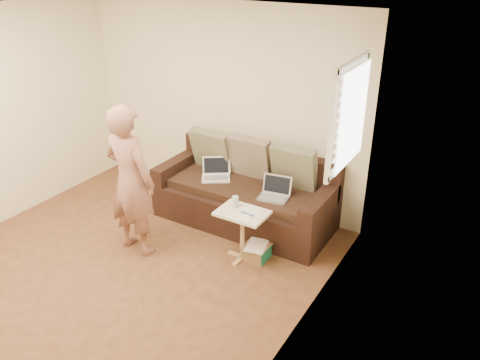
{
  "coord_description": "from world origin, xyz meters",
  "views": [
    {
      "loc": [
        3.29,
        -2.75,
        3.13
      ],
      "look_at": [
        0.8,
        1.4,
        0.78
      ],
      "focal_mm": 35.69,
      "sensor_mm": 36.0,
      "label": 1
    }
  ],
  "objects_px": {
    "drinking_glass": "(235,202)",
    "striped_box": "(256,252)",
    "person": "(130,181)",
    "side_table": "(242,235)",
    "laptop_silver": "(273,199)",
    "sofa": "(244,191)",
    "laptop_white": "(216,179)"
  },
  "relations": [
    {
      "from": "sofa",
      "to": "striped_box",
      "type": "relative_size",
      "value": 7.94
    },
    {
      "from": "laptop_silver",
      "to": "person",
      "type": "bearing_deg",
      "value": -149.81
    },
    {
      "from": "laptop_silver",
      "to": "side_table",
      "type": "xyz_separation_m",
      "value": [
        -0.09,
        -0.54,
        -0.22
      ]
    },
    {
      "from": "drinking_glass",
      "to": "striped_box",
      "type": "relative_size",
      "value": 0.43
    },
    {
      "from": "laptop_silver",
      "to": "drinking_glass",
      "type": "relative_size",
      "value": 2.88
    },
    {
      "from": "drinking_glass",
      "to": "striped_box",
      "type": "xyz_separation_m",
      "value": [
        0.27,
        0.01,
        -0.57
      ]
    },
    {
      "from": "sofa",
      "to": "drinking_glass",
      "type": "relative_size",
      "value": 18.33
    },
    {
      "from": "laptop_white",
      "to": "striped_box",
      "type": "xyz_separation_m",
      "value": [
        0.92,
        -0.58,
        -0.43
      ]
    },
    {
      "from": "drinking_glass",
      "to": "laptop_silver",
      "type": "bearing_deg",
      "value": 66.07
    },
    {
      "from": "side_table",
      "to": "sofa",
      "type": "bearing_deg",
      "value": 118.85
    },
    {
      "from": "sofa",
      "to": "person",
      "type": "relative_size",
      "value": 1.27
    },
    {
      "from": "laptop_silver",
      "to": "drinking_glass",
      "type": "bearing_deg",
      "value": -122.92
    },
    {
      "from": "laptop_silver",
      "to": "sofa",
      "type": "bearing_deg",
      "value": 152.5
    },
    {
      "from": "laptop_silver",
      "to": "person",
      "type": "xyz_separation_m",
      "value": [
        -1.23,
        -1.0,
        0.35
      ]
    },
    {
      "from": "laptop_silver",
      "to": "striped_box",
      "type": "xyz_separation_m",
      "value": [
        0.06,
        -0.48,
        -0.43
      ]
    },
    {
      "from": "sofa",
      "to": "person",
      "type": "bearing_deg",
      "value": -123.07
    },
    {
      "from": "laptop_silver",
      "to": "side_table",
      "type": "height_order",
      "value": "laptop_silver"
    },
    {
      "from": "side_table",
      "to": "person",
      "type": "bearing_deg",
      "value": -158.22
    },
    {
      "from": "person",
      "to": "side_table",
      "type": "bearing_deg",
      "value": -155.58
    },
    {
      "from": "side_table",
      "to": "striped_box",
      "type": "height_order",
      "value": "side_table"
    },
    {
      "from": "sofa",
      "to": "person",
      "type": "height_order",
      "value": "person"
    },
    {
      "from": "laptop_white",
      "to": "side_table",
      "type": "distance_m",
      "value": 1.04
    },
    {
      "from": "laptop_silver",
      "to": "person",
      "type": "height_order",
      "value": "person"
    },
    {
      "from": "laptop_silver",
      "to": "person",
      "type": "relative_size",
      "value": 0.2
    },
    {
      "from": "drinking_glass",
      "to": "striped_box",
      "type": "distance_m",
      "value": 0.63
    },
    {
      "from": "sofa",
      "to": "laptop_white",
      "type": "height_order",
      "value": "sofa"
    },
    {
      "from": "sofa",
      "to": "striped_box",
      "type": "xyz_separation_m",
      "value": [
        0.53,
        -0.63,
        -0.34
      ]
    },
    {
      "from": "laptop_white",
      "to": "striped_box",
      "type": "relative_size",
      "value": 1.27
    },
    {
      "from": "drinking_glass",
      "to": "striped_box",
      "type": "height_order",
      "value": "drinking_glass"
    },
    {
      "from": "person",
      "to": "drinking_glass",
      "type": "relative_size",
      "value": 14.46
    },
    {
      "from": "laptop_white",
      "to": "side_table",
      "type": "xyz_separation_m",
      "value": [
        0.77,
        -0.65,
        -0.22
      ]
    },
    {
      "from": "person",
      "to": "side_table",
      "type": "distance_m",
      "value": 1.35
    }
  ]
}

